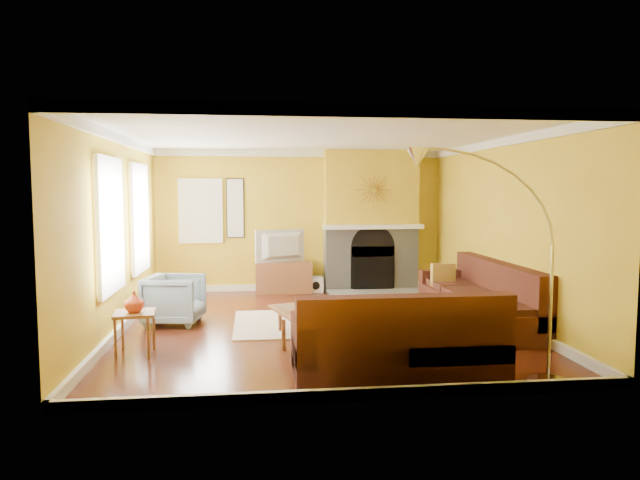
{
  "coord_description": "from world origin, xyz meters",
  "views": [
    {
      "loc": [
        -0.93,
        -8.01,
        1.94
      ],
      "look_at": [
        0.07,
        0.4,
        1.2
      ],
      "focal_mm": 32.0,
      "sensor_mm": 36.0,
      "label": 1
    }
  ],
  "objects": [
    {
      "name": "vase",
      "position": [
        -2.32,
        -1.18,
        0.63
      ],
      "size": [
        0.3,
        0.3,
        0.25
      ],
      "primitive_type": "imported",
      "rotation": [
        0.0,
        0.0,
        -0.36
      ],
      "color": "#C94325",
      "rests_on": "side_table"
    },
    {
      "name": "mantel",
      "position": [
        1.35,
        2.56,
        1.25
      ],
      "size": [
        1.92,
        0.22,
        0.08
      ],
      "primitive_type": "cube",
      "color": "white",
      "rests_on": "fireplace"
    },
    {
      "name": "book",
      "position": [
        -0.26,
        -0.65,
        0.42
      ],
      "size": [
        0.3,
        0.35,
        0.03
      ],
      "primitive_type": "imported",
      "rotation": [
        0.0,
        0.0,
        0.3
      ],
      "color": "white",
      "rests_on": "coffee_table"
    },
    {
      "name": "sectional_sofa",
      "position": [
        1.12,
        -0.73,
        0.45
      ],
      "size": [
        3.27,
        3.93,
        0.9
      ],
      "primitive_type": null,
      "color": "#4B2018",
      "rests_on": "floor"
    },
    {
      "name": "arc_lamp",
      "position": [
        1.34,
        -2.8,
        1.16
      ],
      "size": [
        1.46,
        0.36,
        2.32
      ],
      "primitive_type": null,
      "color": "silver",
      "rests_on": "floor"
    },
    {
      "name": "wall_right",
      "position": [
        2.76,
        0.0,
        1.35
      ],
      "size": [
        0.02,
        6.0,
        2.7
      ],
      "primitive_type": "cube",
      "color": "gold",
      "rests_on": "ground"
    },
    {
      "name": "ceiling",
      "position": [
        0.0,
        0.0,
        2.71
      ],
      "size": [
        5.5,
        6.0,
        0.02
      ],
      "primitive_type": "cube",
      "color": "white",
      "rests_on": "ground"
    },
    {
      "name": "side_table",
      "position": [
        -2.32,
        -1.18,
        0.25
      ],
      "size": [
        0.51,
        0.51,
        0.51
      ],
      "primitive_type": null,
      "rotation": [
        0.0,
        0.0,
        0.11
      ],
      "color": "brown",
      "rests_on": "floor"
    },
    {
      "name": "media_console",
      "position": [
        -0.35,
        2.73,
        0.29
      ],
      "size": [
        1.06,
        0.48,
        0.58
      ],
      "primitive_type": "cube",
      "color": "brown",
      "rests_on": "floor"
    },
    {
      "name": "floor",
      "position": [
        0.0,
        0.0,
        -0.01
      ],
      "size": [
        5.5,
        6.0,
        0.02
      ],
      "primitive_type": "cube",
      "color": "#5A2313",
      "rests_on": "ground"
    },
    {
      "name": "wall_art",
      "position": [
        -1.25,
        2.97,
        1.6
      ],
      "size": [
        0.34,
        0.04,
        1.14
      ],
      "primitive_type": "cube",
      "color": "white",
      "rests_on": "wall_back"
    },
    {
      "name": "fireplace",
      "position": [
        1.35,
        2.8,
        1.35
      ],
      "size": [
        1.8,
        0.4,
        2.7
      ],
      "primitive_type": null,
      "color": "gray",
      "rests_on": "floor"
    },
    {
      "name": "subwoofer",
      "position": [
        0.25,
        2.7,
        0.15
      ],
      "size": [
        0.29,
        0.29,
        0.29
      ],
      "primitive_type": "cube",
      "color": "white",
      "rests_on": "floor"
    },
    {
      "name": "window_left_near",
      "position": [
        -2.72,
        1.3,
        1.5
      ],
      "size": [
        0.06,
        1.22,
        1.72
      ],
      "primitive_type": "cube",
      "color": "white",
      "rests_on": "wall_left"
    },
    {
      "name": "coffee_table",
      "position": [
        -0.1,
        -0.75,
        0.2
      ],
      "size": [
        1.26,
        1.26,
        0.41
      ],
      "primitive_type": null,
      "rotation": [
        0.0,
        0.0,
        0.27
      ],
      "color": "white",
      "rests_on": "floor"
    },
    {
      "name": "window_back",
      "position": [
        -1.9,
        2.96,
        1.55
      ],
      "size": [
        0.82,
        0.06,
        1.22
      ],
      "primitive_type": "cube",
      "color": "white",
      "rests_on": "wall_back"
    },
    {
      "name": "wall_back",
      "position": [
        0.0,
        3.01,
        1.35
      ],
      "size": [
        5.5,
        0.02,
        2.7
      ],
      "primitive_type": "cube",
      "color": "gold",
      "rests_on": "ground"
    },
    {
      "name": "hearth",
      "position": [
        1.35,
        2.25,
        0.03
      ],
      "size": [
        1.8,
        0.7,
        0.06
      ],
      "primitive_type": "cube",
      "color": "gray",
      "rests_on": "floor"
    },
    {
      "name": "rug",
      "position": [
        -0.01,
        0.15,
        0.01
      ],
      "size": [
        2.4,
        1.8,
        0.02
      ],
      "primitive_type": "cube",
      "color": "beige",
      "rests_on": "floor"
    },
    {
      "name": "wall_left",
      "position": [
        -2.76,
        0.0,
        1.35
      ],
      "size": [
        0.02,
        6.0,
        2.7
      ],
      "primitive_type": "cube",
      "color": "gold",
      "rests_on": "ground"
    },
    {
      "name": "armchair",
      "position": [
        -2.06,
        0.34,
        0.36
      ],
      "size": [
        0.9,
        0.88,
        0.72
      ],
      "primitive_type": "imported",
      "rotation": [
        0.0,
        0.0,
        1.41
      ],
      "color": "gray",
      "rests_on": "floor"
    },
    {
      "name": "crown_molding",
      "position": [
        0.0,
        0.0,
        2.64
      ],
      "size": [
        5.5,
        6.0,
        0.12
      ],
      "primitive_type": null,
      "color": "white",
      "rests_on": "ceiling"
    },
    {
      "name": "sunburst",
      "position": [
        1.35,
        2.57,
        1.95
      ],
      "size": [
        0.7,
        0.04,
        0.7
      ],
      "primitive_type": null,
      "color": "olive",
      "rests_on": "fireplace"
    },
    {
      "name": "wall_front",
      "position": [
        0.0,
        -3.01,
        1.35
      ],
      "size": [
        5.5,
        0.02,
        2.7
      ],
      "primitive_type": "cube",
      "color": "gold",
      "rests_on": "ground"
    },
    {
      "name": "window_left_far",
      "position": [
        -2.72,
        -0.6,
        1.5
      ],
      "size": [
        0.06,
        1.22,
        1.72
      ],
      "primitive_type": "cube",
      "color": "white",
      "rests_on": "wall_left"
    },
    {
      "name": "tv",
      "position": [
        -0.35,
        2.73,
        0.89
      ],
      "size": [
        1.03,
        0.55,
        0.61
      ],
      "primitive_type": "imported",
      "rotation": [
        0.0,
        0.0,
        3.55
      ],
      "color": "black",
      "rests_on": "media_console"
    },
    {
      "name": "baseboard",
      "position": [
        0.0,
        0.0,
        0.06
      ],
      "size": [
        5.5,
        6.0,
        0.12
      ],
      "primitive_type": null,
      "color": "white",
      "rests_on": "floor"
    }
  ]
}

